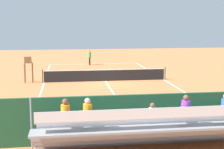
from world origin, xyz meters
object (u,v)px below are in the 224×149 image
Objects in this scene: tennis_net at (105,75)px; bleacher_stand at (154,129)px; tennis_player at (90,56)px; tennis_racket at (83,66)px; umpire_chair at (28,67)px; tennis_ball_near at (76,70)px; equipment_bag at (155,131)px; courtside_bench at (188,120)px.

bleacher_stand reaches higher than tennis_net.
tennis_player is 1.48m from tennis_racket.
tennis_net is at bearing 179.06° from umpire_chair.
tennis_ball_near is at bearing -84.14° from bleacher_stand.
tennis_net is at bearing 93.04° from tennis_player.
tennis_player is 3.34× the size of tennis_racket.
bleacher_stand is (-0.02, 15.40, 0.48)m from tennis_net.
tennis_ball_near is at bearing -81.92° from equipment_bag.
tennis_ball_near is at bearing 65.89° from tennis_player.
tennis_net is at bearing -80.67° from courtside_bench.
tennis_net is at bearing 98.18° from tennis_racket.
equipment_bag reaches higher than tennis_ball_near.
umpire_chair is (6.20, -0.10, 0.81)m from tennis_net.
bleacher_stand reaches higher than tennis_racket.
courtside_bench is at bearing 99.33° from tennis_net.
tennis_player reaches higher than tennis_racket.
umpire_chair is 11.61m from tennis_player.
courtside_bench is (-8.38, 13.37, -0.76)m from umpire_chair.
tennis_ball_near is at bearing -77.43° from courtside_bench.
tennis_net is 13.42m from equipment_bag.
equipment_bag is (-0.60, 13.40, -0.32)m from tennis_net.
umpire_chair is 2.38× the size of equipment_bag.
bleacher_stand is at bearing 44.65° from courtside_bench.
tennis_racket is at bearing -105.76° from tennis_ball_near.
bleacher_stand is 4.23× the size of umpire_chair.
courtside_bench is 23.07m from tennis_racket.
courtside_bench is 1.63m from equipment_bag.
bleacher_stand is at bearing 111.86° from umpire_chair.
bleacher_stand is 137.27× the size of tennis_ball_near.
courtside_bench is at bearing -135.35° from bleacher_stand.
tennis_ball_near is at bearing -121.93° from umpire_chair.
courtside_bench reaches higher than tennis_ball_near.
tennis_net reaches higher than courtside_bench.
courtside_bench is 2.00× the size of equipment_bag.
tennis_player is at bearing -88.73° from bleacher_stand.
equipment_bag is at bearing -105.99° from bleacher_stand.
bleacher_stand is 5.03× the size of courtside_bench.
tennis_net is at bearing -87.45° from equipment_bag.
tennis_racket is (3.55, -22.79, -0.54)m from courtside_bench.
tennis_racket is (0.82, 0.72, -1.00)m from tennis_player.
tennis_racket is at bearing -86.81° from bleacher_stand.
tennis_player is at bearing -86.96° from tennis_net.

